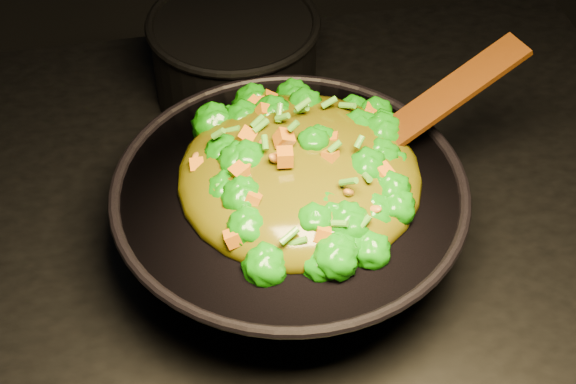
{
  "coord_description": "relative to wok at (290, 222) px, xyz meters",
  "views": [
    {
      "loc": [
        -0.03,
        -0.65,
        1.68
      ],
      "look_at": [
        0.09,
        0.01,
        0.99
      ],
      "focal_mm": 55.0,
      "sensor_mm": 36.0,
      "label": 1
    }
  ],
  "objects": [
    {
      "name": "back_pot",
      "position": [
        -0.02,
        0.3,
        0.01
      ],
      "size": [
        0.23,
        0.23,
        0.12
      ],
      "primitive_type": "cylinder",
      "rotation": [
        0.0,
        0.0,
        -0.06
      ],
      "color": "black",
      "rests_on": "stovetop"
    },
    {
      "name": "wok",
      "position": [
        0.0,
        0.0,
        0.0
      ],
      "size": [
        0.46,
        0.46,
        0.1
      ],
      "primitive_type": null,
      "rotation": [
        0.0,
        0.0,
        -0.26
      ],
      "color": "black",
      "rests_on": "stovetop"
    },
    {
      "name": "stir_fry",
      "position": [
        0.01,
        0.01,
        0.1
      ],
      "size": [
        0.3,
        0.3,
        0.09
      ],
      "primitive_type": null,
      "rotation": [
        0.0,
        0.0,
        0.14
      ],
      "color": "#157408",
      "rests_on": "wok"
    },
    {
      "name": "spatula",
      "position": [
        0.16,
        0.05,
        0.1
      ],
      "size": [
        0.25,
        0.11,
        0.1
      ],
      "primitive_type": "cube",
      "rotation": [
        0.0,
        -0.38,
        0.31
      ],
      "color": "#321608",
      "rests_on": "wok"
    }
  ]
}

